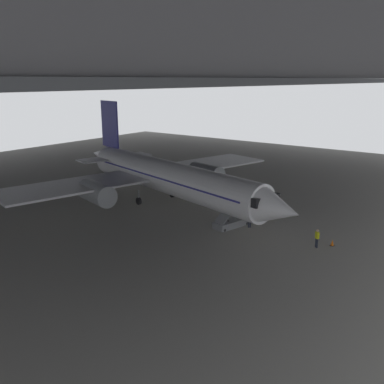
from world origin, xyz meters
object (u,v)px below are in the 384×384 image
(airplane_main, at_px, (166,176))
(traffic_cone_orange, at_px, (332,243))
(crew_worker_near_nose, at_px, (317,237))
(boarding_stairs, at_px, (232,220))
(crew_worker_by_stairs, at_px, (250,219))

(airplane_main, distance_m, traffic_cone_orange, 20.94)
(crew_worker_near_nose, xyz_separation_m, traffic_cone_orange, (1.30, -1.02, -0.72))
(boarding_stairs, height_order, crew_worker_near_nose, boarding_stairs)
(airplane_main, bearing_deg, traffic_cone_orange, -92.84)
(airplane_main, relative_size, traffic_cone_orange, 63.25)
(traffic_cone_orange, bearing_deg, airplane_main, 87.16)
(boarding_stairs, bearing_deg, crew_worker_by_stairs, -64.60)
(crew_worker_near_nose, height_order, crew_worker_by_stairs, crew_worker_near_nose)
(crew_worker_by_stairs, distance_m, traffic_cone_orange, 8.56)
(boarding_stairs, bearing_deg, crew_worker_near_nose, -92.14)
(crew_worker_near_nose, relative_size, crew_worker_by_stairs, 1.13)
(airplane_main, relative_size, crew_worker_near_nose, 21.56)
(traffic_cone_orange, bearing_deg, crew_worker_by_stairs, 91.08)
(crew_worker_by_stairs, xyz_separation_m, traffic_cone_orange, (0.16, -8.54, -0.59))
(crew_worker_near_nose, bearing_deg, traffic_cone_orange, -38.12)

